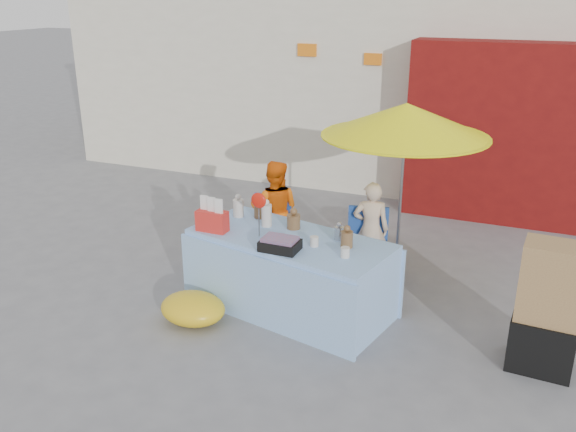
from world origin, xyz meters
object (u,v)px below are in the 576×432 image
at_px(box_stack, 546,312).
at_px(market_table, 289,272).
at_px(chair_right, 366,259).
at_px(vendor_beige, 371,229).
at_px(vendor_orange, 275,211).
at_px(umbrella, 406,121).
at_px(chair_left, 270,243).

bearing_deg(box_stack, market_table, 176.92).
distance_m(market_table, chair_right, 1.18).
height_order(market_table, vendor_beige, market_table).
distance_m(chair_right, vendor_orange, 1.31).
bearing_deg(vendor_beige, chair_right, 75.30).
height_order(chair_right, umbrella, umbrella).
xyz_separation_m(vendor_beige, umbrella, (0.30, 0.15, 1.30)).
bearing_deg(box_stack, vendor_orange, 158.25).
distance_m(vendor_orange, vendor_beige, 1.25).
bearing_deg(market_table, vendor_beige, 76.03).
bearing_deg(chair_left, market_table, -69.30).
height_order(market_table, chair_right, market_table).
xyz_separation_m(market_table, chair_left, (-0.68, 1.01, -0.17)).
height_order(chair_left, vendor_beige, vendor_beige).
bearing_deg(umbrella, chair_right, -136.85).
relative_size(chair_right, umbrella, 0.41).
xyz_separation_m(chair_left, umbrella, (1.55, 0.28, 1.64)).
height_order(vendor_beige, umbrella, umbrella).
relative_size(chair_left, box_stack, 0.69).
bearing_deg(market_table, chair_left, 136.48).
bearing_deg(vendor_orange, umbrella, 172.36).
bearing_deg(chair_right, chair_left, 166.83).
xyz_separation_m(chair_right, vendor_orange, (-1.25, 0.13, 0.39)).
bearing_deg(vendor_orange, box_stack, 145.08).
bearing_deg(vendor_beige, umbrella, -166.60).
relative_size(chair_right, box_stack, 0.69).
bearing_deg(chair_right, umbrella, 29.98).
bearing_deg(vendor_beige, market_table, 50.25).
distance_m(vendor_beige, umbrella, 1.34).
relative_size(market_table, chair_left, 2.76).
relative_size(market_table, vendor_orange, 1.81).
height_order(chair_left, chair_right, same).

